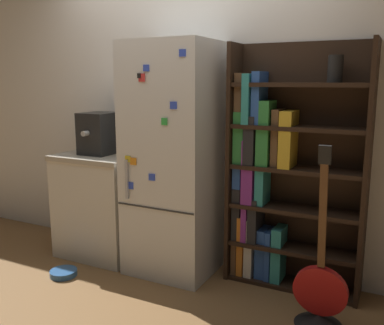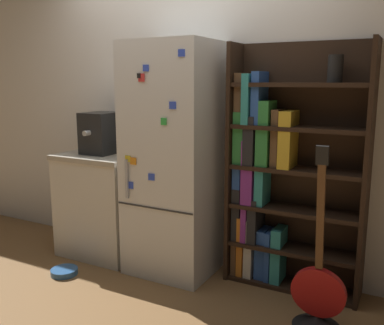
{
  "view_description": "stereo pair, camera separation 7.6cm",
  "coord_description": "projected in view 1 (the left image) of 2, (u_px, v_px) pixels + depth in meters",
  "views": [
    {
      "loc": [
        1.62,
        -2.72,
        1.53
      ],
      "look_at": [
        0.18,
        0.15,
        0.91
      ],
      "focal_mm": 40.0,
      "sensor_mm": 36.0,
      "label": 1
    },
    {
      "loc": [
        1.69,
        -2.68,
        1.53
      ],
      "look_at": [
        0.18,
        0.15,
        0.91
      ],
      "focal_mm": 40.0,
      "sensor_mm": 36.0,
      "label": 2
    }
  ],
  "objects": [
    {
      "name": "guitar",
      "position": [
        319.0,
        300.0,
        2.69
      ],
      "size": [
        0.34,
        0.3,
        1.17
      ],
      "color": "black",
      "rests_on": "ground_plane"
    },
    {
      "name": "espresso_machine",
      "position": [
        99.0,
        133.0,
        3.68
      ],
      "size": [
        0.26,
        0.36,
        0.36
      ],
      "color": "black",
      "rests_on": "kitchen_counter"
    },
    {
      "name": "wall_back",
      "position": [
        191.0,
        108.0,
        3.56
      ],
      "size": [
        8.0,
        0.05,
        2.6
      ],
      "color": "white",
      "rests_on": "ground_plane"
    },
    {
      "name": "bookshelf",
      "position": [
        279.0,
        176.0,
        3.17
      ],
      "size": [
        0.98,
        0.28,
        1.8
      ],
      "color": "black",
      "rests_on": "ground_plane"
    },
    {
      "name": "ground_plane",
      "position": [
        164.0,
        276.0,
        3.39
      ],
      "size": [
        16.0,
        16.0,
        0.0
      ],
      "primitive_type": "plane",
      "color": "olive"
    },
    {
      "name": "kitchen_counter",
      "position": [
        102.0,
        204.0,
        3.77
      ],
      "size": [
        0.72,
        0.58,
        0.9
      ],
      "color": "silver",
      "rests_on": "ground_plane"
    },
    {
      "name": "pet_bowl",
      "position": [
        63.0,
        272.0,
        3.4
      ],
      "size": [
        0.21,
        0.21,
        0.05
      ],
      "color": "#3366A5",
      "rests_on": "ground_plane"
    },
    {
      "name": "refrigerator",
      "position": [
        173.0,
        160.0,
        3.36
      ],
      "size": [
        0.67,
        0.59,
        1.82
      ],
      "color": "white",
      "rests_on": "ground_plane"
    }
  ]
}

